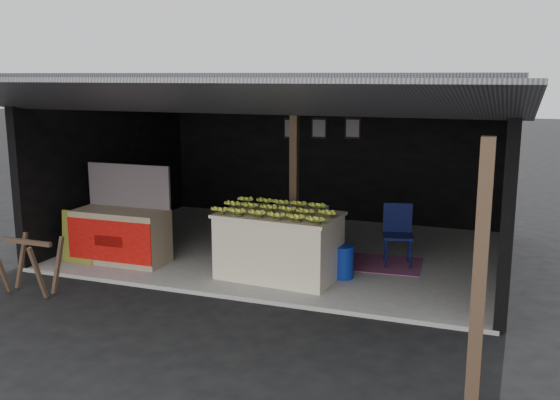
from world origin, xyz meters
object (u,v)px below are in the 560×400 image
at_px(white_crate, 299,235).
at_px(sawhorse, 29,260).
at_px(neighbor_stall, 121,233).
at_px(banana_table, 279,245).
at_px(plastic_chair, 398,229).
at_px(water_barrel, 343,263).

distance_m(white_crate, sawhorse, 3.98).
xyz_separation_m(neighbor_stall, sawhorse, (-0.40, -1.60, -0.03)).
bearing_deg(sawhorse, banana_table, 30.74).
distance_m(banana_table, white_crate, 0.80).
height_order(banana_table, white_crate, banana_table).
distance_m(banana_table, plastic_chair, 1.98).
xyz_separation_m(white_crate, plastic_chair, (1.48, 0.46, 0.11)).
bearing_deg(water_barrel, white_crate, 149.22).
height_order(white_crate, sawhorse, white_crate).
xyz_separation_m(banana_table, neighbor_stall, (-2.63, -0.14, -0.02)).
height_order(banana_table, plastic_chair, banana_table).
xyz_separation_m(sawhorse, plastic_chair, (4.55, 3.00, 0.13)).
distance_m(white_crate, water_barrel, 1.02).
distance_m(sawhorse, water_barrel, 4.42).
bearing_deg(neighbor_stall, banana_table, 2.42).
height_order(white_crate, water_barrel, white_crate).
bearing_deg(banana_table, sawhorse, -146.00).
bearing_deg(water_barrel, neighbor_stall, -173.12).
distance_m(neighbor_stall, sawhorse, 1.65).
xyz_separation_m(banana_table, white_crate, (0.04, 0.80, -0.03)).
relative_size(banana_table, neighbor_stall, 1.18).
bearing_deg(sawhorse, plastic_chair, 34.29).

